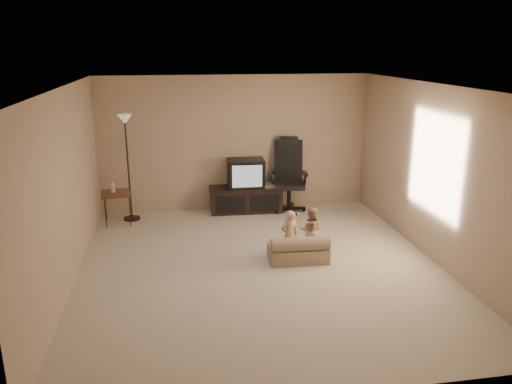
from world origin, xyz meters
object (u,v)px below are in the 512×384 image
tv_stand (246,190)px  toddler_left (289,235)px  office_chair (289,185)px  floor_lamp (126,144)px  child_sofa (299,251)px  side_table (116,193)px  toddler_right (311,230)px

tv_stand → toddler_left: size_ratio=1.84×
tv_stand → office_chair: office_chair is taller
office_chair → toddler_left: size_ratio=1.80×
floor_lamp → office_chair: bearing=1.4°
floor_lamp → child_sofa: 3.59m
toddler_left → side_table: bearing=-50.8°
tv_stand → toddler_right: size_ratio=1.91×
floor_lamp → side_table: bearing=-143.4°
side_table → toddler_right: bearing=-31.7°
toddler_right → tv_stand: bearing=-52.7°
office_chair → floor_lamp: floor_lamp is taller
tv_stand → floor_lamp: (-2.10, -0.12, 0.96)m
office_chair → tv_stand: bearing=-175.6°
toddler_right → floor_lamp: bearing=-15.8°
toddler_left → toddler_right: toddler_left is taller
office_chair → toddler_left: office_chair is taller
floor_lamp → toddler_right: (2.75, -2.00, -1.01)m
office_chair → child_sofa: 2.39m
child_sofa → side_table: bearing=144.7°
toddler_left → toddler_right: size_ratio=1.04×
side_table → toddler_left: toddler_left is taller
toddler_left → toddler_right: (0.37, 0.19, -0.01)m
office_chair → toddler_right: 2.08m
office_chair → side_table: office_chair is taller
office_chair → child_sofa: (-0.39, -2.33, -0.33)m
office_chair → side_table: bearing=-167.4°
floor_lamp → tv_stand: bearing=3.4°
floor_lamp → toddler_left: floor_lamp is taller
tv_stand → office_chair: 0.80m
floor_lamp → child_sofa: bearing=-42.1°
child_sofa → toddler_right: (0.24, 0.26, 0.20)m
toddler_right → side_table: bearing=-11.5°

